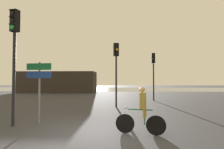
{
  "coord_description": "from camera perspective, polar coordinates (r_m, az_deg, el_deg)",
  "views": [
    {
      "loc": [
        1.0,
        -5.9,
        1.83
      ],
      "look_at": [
        0.5,
        5.0,
        2.2
      ],
      "focal_mm": 28.0,
      "sensor_mm": 36.0,
      "label": 1
    }
  ],
  "objects": [
    {
      "name": "water_strip",
      "position": [
        36.79,
        1.08,
        -4.8
      ],
      "size": [
        80.0,
        16.0,
        0.01
      ],
      "primitive_type": "cube",
      "color": "slate",
      "rests_on": "ground"
    },
    {
      "name": "ground_plane",
      "position": [
        6.25,
        -7.08,
        -18.93
      ],
      "size": [
        120.0,
        120.0,
        0.0
      ],
      "primitive_type": "plane",
      "color": "#333338"
    },
    {
      "name": "traffic_light_near_left",
      "position": [
        8.22,
        -29.28,
        8.34
      ],
      "size": [
        0.38,
        0.39,
        4.71
      ],
      "rotation": [
        0.0,
        0.0,
        2.85
      ],
      "color": "black",
      "rests_on": "ground"
    },
    {
      "name": "cyclist",
      "position": [
        6.15,
        9.74,
        -11.36
      ],
      "size": [
        1.68,
        0.53,
        1.62
      ],
      "rotation": [
        0.0,
        0.0,
        1.36
      ],
      "color": "black",
      "rests_on": "ground"
    },
    {
      "name": "direction_sign_post",
      "position": [
        7.97,
        -22.74,
        -2.04
      ],
      "size": [
        1.1,
        0.16,
        2.6
      ],
      "rotation": [
        0.0,
        0.0,
        3.05
      ],
      "color": "slate",
      "rests_on": "ground"
    },
    {
      "name": "distant_building",
      "position": [
        28.41,
        -17.18,
        -2.36
      ],
      "size": [
        11.51,
        4.0,
        3.17
      ],
      "primitive_type": "cube",
      "color": "#2D2823",
      "rests_on": "ground"
    },
    {
      "name": "traffic_light_center",
      "position": [
        12.13,
        1.39,
        3.96
      ],
      "size": [
        0.39,
        0.42,
        4.43
      ],
      "rotation": [
        0.0,
        0.0,
        3.62
      ],
      "color": "black",
      "rests_on": "ground"
    },
    {
      "name": "traffic_light_far_right",
      "position": [
        16.33,
        13.38,
        2.25
      ],
      "size": [
        0.36,
        0.37,
        4.32
      ],
      "rotation": [
        0.0,
        0.0,
        2.98
      ],
      "color": "black",
      "rests_on": "ground"
    }
  ]
}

